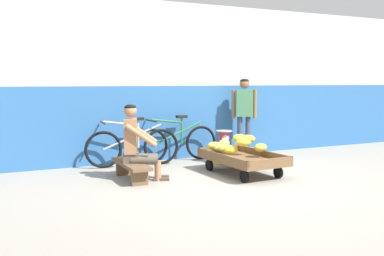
% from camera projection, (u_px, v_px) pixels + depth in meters
% --- Properties ---
extents(ground_plane, '(80.00, 80.00, 0.00)m').
position_uv_depth(ground_plane, '(250.00, 187.00, 6.23)').
color(ground_plane, gray).
extents(back_wall, '(16.00, 0.30, 2.94)m').
position_uv_depth(back_wall, '(175.00, 82.00, 8.45)').
color(back_wall, '#2D609E').
rests_on(back_wall, ground).
extents(banana_cart, '(0.91, 1.48, 0.36)m').
position_uv_depth(banana_cart, '(242.00, 159.00, 7.04)').
color(banana_cart, brown).
rests_on(banana_cart, ground).
extents(banana_pile, '(0.86, 1.04, 0.25)m').
position_uv_depth(banana_pile, '(234.00, 144.00, 7.12)').
color(banana_pile, gold).
rests_on(banana_pile, banana_cart).
extents(low_bench, '(0.30, 1.10, 0.27)m').
position_uv_depth(low_bench, '(131.00, 167.00, 6.64)').
color(low_bench, brown).
rests_on(low_bench, ground).
extents(vendor_seated, '(0.74, 0.61, 1.14)m').
position_uv_depth(vendor_seated, '(137.00, 143.00, 6.61)').
color(vendor_seated, '#9E704C').
rests_on(vendor_seated, ground).
extents(plastic_crate, '(0.36, 0.28, 0.30)m').
position_uv_depth(plastic_crate, '(224.00, 155.00, 8.05)').
color(plastic_crate, gold).
rests_on(plastic_crate, ground).
extents(weighing_scale, '(0.30, 0.30, 0.29)m').
position_uv_depth(weighing_scale, '(224.00, 138.00, 8.01)').
color(weighing_scale, '#28282D').
rests_on(weighing_scale, plastic_crate).
extents(bicycle_near_left, '(1.66, 0.48, 0.86)m').
position_uv_depth(bicycle_near_left, '(133.00, 146.00, 7.69)').
color(bicycle_near_left, black).
rests_on(bicycle_near_left, ground).
extents(bicycle_far_left, '(1.66, 0.48, 0.86)m').
position_uv_depth(bicycle_far_left, '(177.00, 143.00, 8.16)').
color(bicycle_far_left, black).
rests_on(bicycle_far_left, ground).
extents(customer_adult, '(0.45, 0.32, 1.53)m').
position_uv_depth(customer_adult, '(244.00, 109.00, 8.57)').
color(customer_adult, '#38425B').
rests_on(customer_adult, ground).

